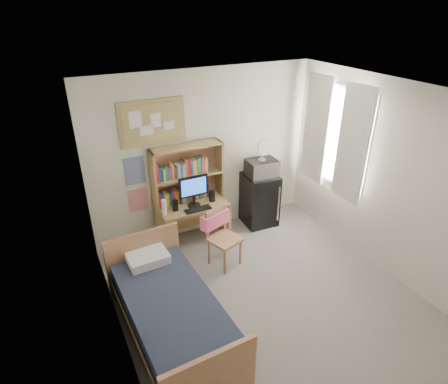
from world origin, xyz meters
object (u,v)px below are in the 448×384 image
bulletin_board (152,122)px  speaker_left (175,205)px  bed (172,317)px  mini_fridge (259,199)px  monitor (194,192)px  desk (193,223)px  desk_fan (262,150)px  microwave (262,168)px  speaker_right (212,196)px  desk_chair (225,239)px

bulletin_board → speaker_left: size_ratio=5.54×
bed → mini_fridge: bearing=35.3°
speaker_left → monitor: bearing=-0.0°
desk → desk_fan: desk_fan is taller
bulletin_board → monitor: (0.43, -0.34, -1.02)m
mini_fridge → speaker_left: (-1.51, -0.08, 0.30)m
speaker_left → microwave: microwave is taller
monitor → bed: bearing=-121.9°
mini_fridge → desk_fan: size_ratio=2.70×
desk → monitor: monitor is taller
bulletin_board → microwave: (1.64, -0.29, -0.89)m
microwave → desk_fan: desk_fan is taller
bulletin_board → speaker_right: bulletin_board is taller
desk_chair → desk_fan: (1.04, 0.75, 0.90)m
desk → bed: desk is taller
bed → desk: bearing=58.0°
bed → bulletin_board: bearing=73.1°
desk_fan → speaker_left: bearing=-173.8°
bulletin_board → speaker_right: bearing=-24.8°
monitor → desk_fan: (1.21, 0.06, 0.42)m
mini_fridge → monitor: bearing=-172.6°
speaker_right → desk_fan: size_ratio=0.52×
bed → desk_fan: (2.14, 1.62, 1.07)m
desk_chair → desk_fan: 1.56m
speaker_right → desk_fan: (0.91, 0.05, 0.58)m
mini_fridge → desk_fan: 0.88m
bulletin_board → desk_fan: (1.64, -0.29, -0.59)m
desk → desk_chair: desk_chair is taller
speaker_right → desk_chair: bearing=-101.5°
speaker_left → microwave: (1.51, 0.06, 0.28)m
mini_fridge → desk_fan: (-0.00, -0.02, 0.88)m
desk_chair → microwave: size_ratio=1.83×
mini_fridge → monitor: (-1.21, -0.08, 0.46)m
bed → monitor: size_ratio=3.91×
desk_chair → speaker_right: bearing=61.3°
desk → desk_chair: 0.77m
bulletin_board → desk_chair: (0.61, -1.03, -1.49)m
bulletin_board → desk_fan: size_ratio=2.86×
bulletin_board → microwave: bearing=-9.9°
desk_fan → desk: bearing=-176.3°
bed → monitor: monitor is taller
speaker_right → microwave: size_ratio=0.37×
speaker_left → desk_fan: (1.51, 0.06, 0.58)m
mini_fridge → bed: size_ratio=0.48×
speaker_right → microwave: microwave is taller
desk → microwave: microwave is taller
monitor → desk: bearing=90.0°
bed → speaker_left: size_ratio=10.97×
desk → desk_fan: bearing=-1.1°
desk_chair → speaker_left: bearing=106.5°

